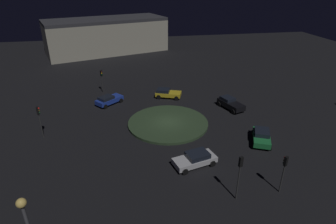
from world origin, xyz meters
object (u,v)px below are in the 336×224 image
object	(u,v)px
traffic_light_northwest	(102,77)
traffic_light_south	(240,170)
car_silver	(195,159)
store_building	(106,35)
car_green	(262,136)
car_black	(230,103)
car_blue	(109,100)
traffic_light_southeast	(284,167)
traffic_light_west	(39,116)
car_yellow	(167,93)

from	to	relation	value
traffic_light_northwest	traffic_light_south	distance (m)	29.45
car_silver	store_building	bearing A→B (deg)	-93.92
car_green	car_black	bearing A→B (deg)	-155.07
car_blue	traffic_light_southeast	world-z (taller)	traffic_light_southeast
car_blue	store_building	world-z (taller)	store_building
car_black	traffic_light_southeast	xyz separation A→B (m)	(-2.28, -17.25, 1.88)
car_silver	traffic_light_west	xyz separation A→B (m)	(-16.23, 8.47, 2.09)
car_black	store_building	world-z (taller)	store_building
traffic_light_southeast	traffic_light_west	world-z (taller)	traffic_light_west
car_blue	car_yellow	distance (m)	9.08
traffic_light_south	car_blue	bearing A→B (deg)	13.26
car_blue	traffic_light_west	world-z (taller)	traffic_light_west
car_silver	traffic_light_northwest	distance (m)	23.87
car_blue	traffic_light_west	size ratio (longest dim) A/B	1.07
traffic_light_west	car_black	bearing A→B (deg)	6.07
traffic_light_west	store_building	bearing A→B (deg)	78.00
traffic_light_southeast	traffic_light_south	xyz separation A→B (m)	(-4.10, -0.12, 0.39)
car_silver	traffic_light_south	size ratio (longest dim) A/B	1.08
car_yellow	store_building	size ratio (longest dim) A/B	0.14
car_green	car_yellow	bearing A→B (deg)	-126.58
traffic_light_southeast	traffic_light_west	bearing A→B (deg)	31.40
traffic_light_south	traffic_light_northwest	bearing A→B (deg)	10.71
car_black	traffic_light_west	bearing A→B (deg)	-100.49
car_yellow	traffic_light_northwest	xyz separation A→B (m)	(-9.99, 3.96, 1.95)
traffic_light_south	store_building	world-z (taller)	store_building
car_blue	store_building	xyz separation A→B (m)	(-0.51, 33.10, 3.35)
car_blue	traffic_light_northwest	world-z (taller)	traffic_light_northwest
car_yellow	car_blue	bearing A→B (deg)	-153.08
car_yellow	traffic_light_south	world-z (taller)	traffic_light_south
traffic_light_northwest	traffic_light_south	world-z (taller)	traffic_light_south
store_building	car_silver	bearing A→B (deg)	82.95
traffic_light_southeast	car_green	bearing A→B (deg)	-43.88
traffic_light_southeast	car_silver	bearing A→B (deg)	23.28
car_blue	traffic_light_south	world-z (taller)	traffic_light_south
car_black	car_blue	xyz separation A→B (m)	(-17.20, 4.66, -0.07)
car_silver	traffic_light_southeast	distance (m)	8.31
car_black	car_blue	world-z (taller)	car_black
car_black	car_yellow	distance (m)	9.95
traffic_light_south	car_green	bearing A→B (deg)	-51.44
car_blue	car_yellow	world-z (taller)	car_yellow
car_blue	car_silver	world-z (taller)	car_silver
car_green	traffic_light_northwest	bearing A→B (deg)	-111.50
traffic_light_west	store_building	xyz separation A→B (m)	(7.05, 41.42, 1.26)
traffic_light_south	traffic_light_southeast	bearing A→B (deg)	-101.25
car_black	car_yellow	size ratio (longest dim) A/B	1.06
traffic_light_northwest	store_building	xyz separation A→B (m)	(0.46, 28.14, 1.39)
traffic_light_southeast	traffic_light_northwest	world-z (taller)	traffic_light_northwest
traffic_light_southeast	traffic_light_south	bearing A→B (deg)	64.18
car_yellow	traffic_light_northwest	distance (m)	10.92
store_building	car_green	bearing A→B (deg)	93.25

